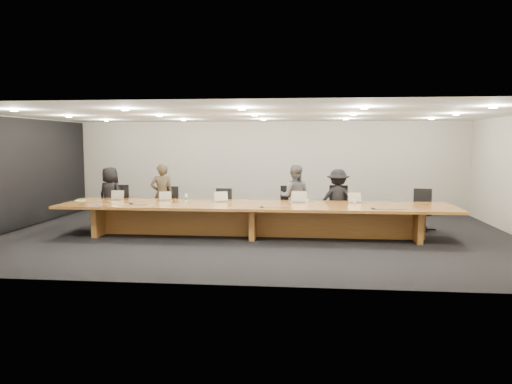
# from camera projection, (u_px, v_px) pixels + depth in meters

# --- Properties ---
(ground) EXTENTS (12.00, 12.00, 0.00)m
(ground) POSITION_uv_depth(u_px,v_px,m) (255.00, 236.00, 11.54)
(ground) COLOR black
(ground) RESTS_ON ground
(back_wall) EXTENTS (12.00, 0.02, 2.80)m
(back_wall) POSITION_uv_depth(u_px,v_px,m) (269.00, 167.00, 15.36)
(back_wall) COLOR silver
(back_wall) RESTS_ON ground
(left_wall_panel) EXTENTS (0.08, 7.84, 2.74)m
(left_wall_panel) POSITION_uv_depth(u_px,v_px,m) (10.00, 175.00, 12.02)
(left_wall_panel) COLOR black
(left_wall_panel) RESTS_ON ground
(conference_table) EXTENTS (9.00, 1.80, 0.75)m
(conference_table) POSITION_uv_depth(u_px,v_px,m) (255.00, 214.00, 11.49)
(conference_table) COLOR brown
(conference_table) RESTS_ON ground
(chair_far_left) EXTENTS (0.59, 0.59, 1.06)m
(chair_far_left) POSITION_uv_depth(u_px,v_px,m) (118.00, 205.00, 13.13)
(chair_far_left) COLOR black
(chair_far_left) RESTS_ON ground
(chair_left) EXTENTS (0.62, 0.62, 1.04)m
(chair_left) POSITION_uv_depth(u_px,v_px,m) (167.00, 206.00, 12.95)
(chair_left) COLOR black
(chair_left) RESTS_ON ground
(chair_mid_left) EXTENTS (0.58, 0.58, 1.00)m
(chair_mid_left) POSITION_uv_depth(u_px,v_px,m) (222.00, 208.00, 12.75)
(chair_mid_left) COLOR black
(chair_mid_left) RESTS_ON ground
(chair_mid_right) EXTENTS (0.65, 0.65, 1.09)m
(chair_mid_right) POSITION_uv_depth(u_px,v_px,m) (291.00, 207.00, 12.57)
(chair_mid_right) COLOR black
(chair_mid_right) RESTS_ON ground
(chair_right) EXTENTS (0.64, 0.64, 1.11)m
(chair_right) POSITION_uv_depth(u_px,v_px,m) (338.00, 207.00, 12.48)
(chair_right) COLOR black
(chair_right) RESTS_ON ground
(chair_far_right) EXTENTS (0.64, 0.64, 1.04)m
(chair_far_right) POSITION_uv_depth(u_px,v_px,m) (422.00, 209.00, 12.27)
(chair_far_right) COLOR black
(chair_far_right) RESTS_ON ground
(person_a) EXTENTS (0.87, 0.72, 1.52)m
(person_a) POSITION_uv_depth(u_px,v_px,m) (110.00, 196.00, 13.11)
(person_a) COLOR black
(person_a) RESTS_ON ground
(person_b) EXTENTS (0.69, 0.57, 1.62)m
(person_b) POSITION_uv_depth(u_px,v_px,m) (162.00, 195.00, 12.95)
(person_b) COLOR #352B1D
(person_b) RESTS_ON ground
(person_c) EXTENTS (0.82, 0.66, 1.61)m
(person_c) POSITION_uv_depth(u_px,v_px,m) (295.00, 197.00, 12.49)
(person_c) COLOR #515153
(person_c) RESTS_ON ground
(person_d) EXTENTS (1.00, 0.61, 1.50)m
(person_d) POSITION_uv_depth(u_px,v_px,m) (338.00, 199.00, 12.41)
(person_d) COLOR black
(person_d) RESTS_ON ground
(laptop_a) EXTENTS (0.33, 0.25, 0.25)m
(laptop_a) POSITION_uv_depth(u_px,v_px,m) (116.00, 195.00, 12.19)
(laptop_a) COLOR tan
(laptop_a) RESTS_ON conference_table
(laptop_b) EXTENTS (0.35, 0.30, 0.23)m
(laptop_b) POSITION_uv_depth(u_px,v_px,m) (166.00, 196.00, 12.10)
(laptop_b) COLOR tan
(laptop_b) RESTS_ON conference_table
(laptop_c) EXTENTS (0.39, 0.35, 0.26)m
(laptop_c) POSITION_uv_depth(u_px,v_px,m) (222.00, 197.00, 11.83)
(laptop_c) COLOR #C3B395
(laptop_c) RESTS_ON conference_table
(laptop_d) EXTENTS (0.38, 0.29, 0.28)m
(laptop_d) POSITION_uv_depth(u_px,v_px,m) (298.00, 197.00, 11.63)
(laptop_d) COLOR #C2B694
(laptop_d) RESTS_ON conference_table
(laptop_e) EXTENTS (0.37, 0.31, 0.25)m
(laptop_e) POSITION_uv_depth(u_px,v_px,m) (356.00, 198.00, 11.62)
(laptop_e) COLOR beige
(laptop_e) RESTS_ON conference_table
(water_bottle) EXTENTS (0.07, 0.07, 0.22)m
(water_bottle) POSITION_uv_depth(u_px,v_px,m) (186.00, 198.00, 11.64)
(water_bottle) COLOR silver
(water_bottle) RESTS_ON conference_table
(amber_mug) EXTENTS (0.09, 0.09, 0.09)m
(amber_mug) POSITION_uv_depth(u_px,v_px,m) (175.00, 200.00, 11.83)
(amber_mug) COLOR brown
(amber_mug) RESTS_ON conference_table
(paper_cup_near) EXTENTS (0.08, 0.08, 0.09)m
(paper_cup_near) POSITION_uv_depth(u_px,v_px,m) (307.00, 201.00, 11.61)
(paper_cup_near) COLOR silver
(paper_cup_near) RESTS_ON conference_table
(paper_cup_far) EXTENTS (0.10, 0.10, 0.09)m
(paper_cup_far) POSITION_uv_depth(u_px,v_px,m) (355.00, 202.00, 11.56)
(paper_cup_far) COLOR white
(paper_cup_far) RESTS_ON conference_table
(notepad) EXTENTS (0.23, 0.19, 0.01)m
(notepad) POSITION_uv_depth(u_px,v_px,m) (80.00, 200.00, 12.16)
(notepad) COLOR white
(notepad) RESTS_ON conference_table
(lime_gadget) EXTENTS (0.17, 0.13, 0.02)m
(lime_gadget) POSITION_uv_depth(u_px,v_px,m) (81.00, 200.00, 12.16)
(lime_gadget) COLOR #54AF2E
(lime_gadget) RESTS_ON notepad
(av_box) EXTENTS (0.21, 0.18, 0.03)m
(av_box) POSITION_uv_depth(u_px,v_px,m) (95.00, 205.00, 11.15)
(av_box) COLOR #ACACB1
(av_box) RESTS_ON conference_table
(mic_left) EXTENTS (0.17, 0.17, 0.03)m
(mic_left) POSITION_uv_depth(u_px,v_px,m) (131.00, 204.00, 11.44)
(mic_left) COLOR black
(mic_left) RESTS_ON conference_table
(mic_center) EXTENTS (0.14, 0.14, 0.03)m
(mic_center) POSITION_uv_depth(u_px,v_px,m) (262.00, 207.00, 10.87)
(mic_center) COLOR black
(mic_center) RESTS_ON conference_table
(mic_right) EXTENTS (0.15, 0.15, 0.03)m
(mic_right) POSITION_uv_depth(u_px,v_px,m) (373.00, 208.00, 10.61)
(mic_right) COLOR black
(mic_right) RESTS_ON conference_table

